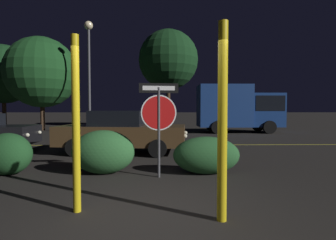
{
  "coord_description": "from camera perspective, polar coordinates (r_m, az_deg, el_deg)",
  "views": [
    {
      "loc": [
        0.28,
        -3.77,
        1.56
      ],
      "look_at": [
        0.42,
        4.13,
        1.24
      ],
      "focal_mm": 28.0,
      "sensor_mm": 36.0,
      "label": 1
    }
  ],
  "objects": [
    {
      "name": "ground_plane",
      "position": [
        4.09,
        -5.19,
        -20.08
      ],
      "size": [
        260.0,
        260.0,
        0.0
      ],
      "primitive_type": "plane",
      "color": "black"
    },
    {
      "name": "passing_car_2",
      "position": [
        9.6,
        -9.98,
        -2.53
      ],
      "size": [
        4.68,
        2.35,
        1.52
      ],
      "rotation": [
        0.0,
        0.0,
        -1.67
      ],
      "color": "brown",
      "rests_on": "ground_plane"
    },
    {
      "name": "tree_2",
      "position": [
        26.56,
        -32.21,
        8.42
      ],
      "size": [
        4.97,
        4.97,
        7.03
      ],
      "color": "#422D1E",
      "rests_on": "ground_plane"
    },
    {
      "name": "tree_1",
      "position": [
        22.78,
        0.07,
        12.94
      ],
      "size": [
        5.04,
        5.04,
        8.28
      ],
      "color": "#422D1E",
      "rests_on": "ground_plane"
    },
    {
      "name": "road_center_stripe",
      "position": [
        11.51,
        -2.4,
        -5.44
      ],
      "size": [
        33.92,
        0.12,
        0.01
      ],
      "primitive_type": "cube",
      "color": "gold",
      "rests_on": "ground_plane"
    },
    {
      "name": "tree_0",
      "position": [
        21.77,
        -25.78,
        9.27
      ],
      "size": [
        5.19,
        5.19,
        6.88
      ],
      "color": "#422D1E",
      "rests_on": "ground_plane"
    },
    {
      "name": "street_lamp",
      "position": [
        18.34,
        -16.84,
        13.6
      ],
      "size": [
        0.55,
        0.55,
        7.29
      ],
      "color": "#4C4C51",
      "rests_on": "ground_plane"
    },
    {
      "name": "stop_sign",
      "position": [
        5.97,
        -2.02,
        1.78
      ],
      "size": [
        0.89,
        0.12,
        2.15
      ],
      "rotation": [
        0.0,
        0.0,
        0.11
      ],
      "color": "#4C4C51",
      "rests_on": "ground_plane"
    },
    {
      "name": "yellow_pole_left",
      "position": [
        4.17,
        -19.4,
        -0.87
      ],
      "size": [
        0.12,
        0.12,
        2.67
      ],
      "primitive_type": "cylinder",
      "color": "yellow",
      "rests_on": "ground_plane"
    },
    {
      "name": "hedge_bush_1",
      "position": [
        7.34,
        -31.49,
        -6.31
      ],
      "size": [
        1.12,
        0.82,
        1.0
      ],
      "primitive_type": "ellipsoid",
      "color": "#1E4C23",
      "rests_on": "ground_plane"
    },
    {
      "name": "delivery_truck",
      "position": [
        18.36,
        15.34,
        2.69
      ],
      "size": [
        5.54,
        2.32,
        3.18
      ],
      "rotation": [
        0.0,
        0.0,
        -1.57
      ],
      "color": "navy",
      "rests_on": "ground_plane"
    },
    {
      "name": "hedge_bush_2",
      "position": [
        6.57,
        -13.9,
        -6.76
      ],
      "size": [
        1.52,
        0.9,
        1.06
      ],
      "primitive_type": "ellipsoid",
      "color": "#2D6633",
      "rests_on": "ground_plane"
    },
    {
      "name": "hedge_bush_3",
      "position": [
        6.45,
        8.33,
        -7.59
      ],
      "size": [
        1.61,
        0.81,
        0.9
      ],
      "primitive_type": "ellipsoid",
      "color": "#285B2D",
      "rests_on": "ground_plane"
    },
    {
      "name": "yellow_pole_right",
      "position": [
        3.7,
        11.76,
        -0.47
      ],
      "size": [
        0.14,
        0.14,
        2.77
      ],
      "primitive_type": "cylinder",
      "color": "yellow",
      "rests_on": "ground_plane"
    }
  ]
}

